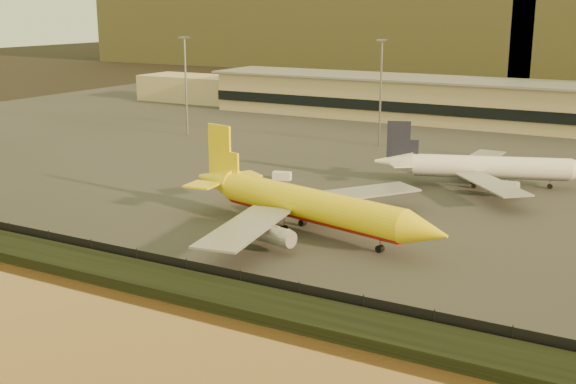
# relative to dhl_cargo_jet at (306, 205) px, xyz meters

# --- Properties ---
(ground) EXTENTS (900.00, 900.00, 0.00)m
(ground) POSITION_rel_dhl_cargo_jet_xyz_m (-6.59, -10.48, -4.47)
(ground) COLOR black
(ground) RESTS_ON ground
(embankment) EXTENTS (320.00, 7.00, 1.40)m
(embankment) POSITION_rel_dhl_cargo_jet_xyz_m (-6.59, -27.48, -3.77)
(embankment) COLOR black
(embankment) RESTS_ON ground
(tarmac) EXTENTS (320.00, 220.00, 0.20)m
(tarmac) POSITION_rel_dhl_cargo_jet_xyz_m (-6.59, 84.52, -4.37)
(tarmac) COLOR #2D2D2D
(tarmac) RESTS_ON ground
(perimeter_fence) EXTENTS (300.00, 0.05, 2.20)m
(perimeter_fence) POSITION_rel_dhl_cargo_jet_xyz_m (-6.59, -23.48, -3.17)
(perimeter_fence) COLOR black
(perimeter_fence) RESTS_ON tarmac
(terminal_building) EXTENTS (202.00, 25.00, 12.60)m
(terminal_building) POSITION_rel_dhl_cargo_jet_xyz_m (-21.11, 115.07, 1.78)
(terminal_building) COLOR #C5B489
(terminal_building) RESTS_ON tarmac
(apron_light_masts) EXTENTS (152.20, 12.20, 25.40)m
(apron_light_masts) POSITION_rel_dhl_cargo_jet_xyz_m (8.41, 64.52, 11.24)
(apron_light_masts) COLOR slate
(apron_light_masts) RESTS_ON tarmac
(distant_hills) EXTENTS (470.00, 160.00, 70.00)m
(distant_hills) POSITION_rel_dhl_cargo_jet_xyz_m (-27.33, 329.52, 26.92)
(distant_hills) COLOR brown
(distant_hills) RESTS_ON ground
(dhl_cargo_jet) EXTENTS (47.47, 45.65, 14.29)m
(dhl_cargo_jet) POSITION_rel_dhl_cargo_jet_xyz_m (0.00, 0.00, 0.00)
(dhl_cargo_jet) COLOR yellow
(dhl_cargo_jet) RESTS_ON tarmac
(white_narrowbody_jet) EXTENTS (40.48, 38.36, 11.99)m
(white_narrowbody_jet) POSITION_rel_dhl_cargo_jet_xyz_m (16.13, 41.88, -0.69)
(white_narrowbody_jet) COLOR white
(white_narrowbody_jet) RESTS_ON tarmac
(gse_vehicle_yellow) EXTENTS (4.87, 3.58, 2.00)m
(gse_vehicle_yellow) POSITION_rel_dhl_cargo_jet_xyz_m (1.79, 12.53, -3.27)
(gse_vehicle_yellow) COLOR yellow
(gse_vehicle_yellow) RESTS_ON tarmac
(gse_vehicle_white) EXTENTS (3.82, 2.35, 1.60)m
(gse_vehicle_white) POSITION_rel_dhl_cargo_jet_xyz_m (-19.88, 27.67, -3.47)
(gse_vehicle_white) COLOR white
(gse_vehicle_white) RESTS_ON tarmac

